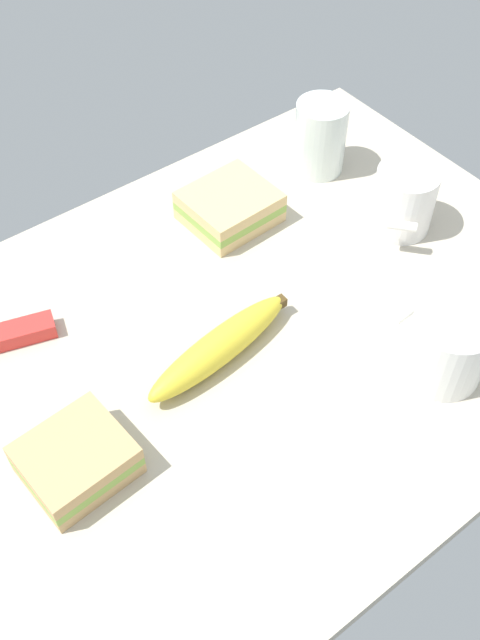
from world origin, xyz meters
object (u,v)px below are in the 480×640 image
Objects in this scene: coffee_mug_black at (448,346)px; sandwich_main at (76,460)px; glass_of_milk at (320,140)px; coffee_mug_milky at (404,199)px; banana at (220,347)px; sandwich_side at (230,207)px.

sandwich_main is (38.86, -13.55, -2.29)cm from coffee_mug_black.
coffee_mug_milky is at bearing 91.53° from glass_of_milk.
coffee_mug_milky is (-13.62, -20.08, 0.09)cm from coffee_mug_black.
banana is (18.80, -16.61, -2.48)cm from coffee_mug_black.
sandwich_side is (3.71, -34.91, -2.29)cm from coffee_mug_black.
glass_of_milk reaches higher than coffee_mug_black.
coffee_mug_black is at bearing 55.86° from coffee_mug_milky.
coffee_mug_milky is 0.84× the size of sandwich_side.
glass_of_milk is (-13.19, -36.17, 0.36)cm from coffee_mug_black.
sandwich_main is (52.48, 6.53, -2.38)cm from coffee_mug_milky.
coffee_mug_black is 41.22cm from sandwich_main.
coffee_mug_black reaches higher than sandwich_main.
banana is at bearing -41.45° from coffee_mug_black.
glass_of_milk reaches higher than sandwich_side.
glass_of_milk is 0.50× the size of banana.
sandwich_side is at bearing -40.55° from coffee_mug_milky.
coffee_mug_black is 1.03× the size of sandwich_main.
banana is at bearing 31.45° from glass_of_milk.
coffee_mug_black is at bearing 69.97° from glass_of_milk.
coffee_mug_milky is 0.46× the size of banana.
coffee_mug_milky is 0.90× the size of sandwich_main.
sandwich_main is at bearing 7.09° from coffee_mug_milky.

